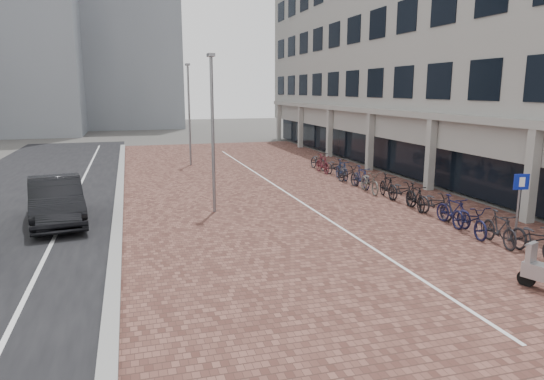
# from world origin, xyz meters

# --- Properties ---
(ground) EXTENTS (140.00, 140.00, 0.00)m
(ground) POSITION_xyz_m (0.00, 0.00, 0.00)
(ground) COLOR #474442
(ground) RESTS_ON ground
(plaza_brick) EXTENTS (14.50, 42.00, 0.04)m
(plaza_brick) POSITION_xyz_m (2.00, 12.00, 0.01)
(plaza_brick) COLOR brown
(plaza_brick) RESTS_ON ground
(street_asphalt) EXTENTS (8.00, 50.00, 0.03)m
(street_asphalt) POSITION_xyz_m (-9.00, 12.00, 0.01)
(street_asphalt) COLOR black
(street_asphalt) RESTS_ON ground
(curb) EXTENTS (0.35, 42.00, 0.14)m
(curb) POSITION_xyz_m (-5.10, 12.00, 0.07)
(curb) COLOR gray
(curb) RESTS_ON ground
(lane_line) EXTENTS (0.12, 44.00, 0.00)m
(lane_line) POSITION_xyz_m (-7.00, 12.00, 0.02)
(lane_line) COLOR white
(lane_line) RESTS_ON street_asphalt
(parking_line) EXTENTS (0.10, 30.00, 0.00)m
(parking_line) POSITION_xyz_m (2.20, 12.00, 0.04)
(parking_line) COLOR white
(parking_line) RESTS_ON plaza_brick
(office_building) EXTENTS (8.40, 40.00, 15.00)m
(office_building) POSITION_xyz_m (12.97, 16.00, 8.44)
(office_building) COLOR gray
(office_building) RESTS_ON ground
(car_dark) EXTENTS (2.45, 5.11, 1.61)m
(car_dark) POSITION_xyz_m (-7.13, 8.66, 0.81)
(car_dark) COLOR black
(car_dark) RESTS_ON ground
(parking_sign) EXTENTS (0.46, 0.13, 2.22)m
(parking_sign) POSITION_xyz_m (6.39, 1.90, 1.47)
(parking_sign) COLOR slate
(parking_sign) RESTS_ON ground
(lamp_near) EXTENTS (0.12, 0.12, 5.85)m
(lamp_near) POSITION_xyz_m (-1.55, 8.59, 2.93)
(lamp_near) COLOR gray
(lamp_near) RESTS_ON ground
(lamp_far) EXTENTS (0.12, 0.12, 6.11)m
(lamp_far) POSITION_xyz_m (-0.95, 20.83, 3.05)
(lamp_far) COLOR gray
(lamp_far) RESTS_ON ground
(bike_row) EXTENTS (1.26, 18.12, 1.05)m
(bike_row) POSITION_xyz_m (6.03, 9.05, 0.52)
(bike_row) COLOR black
(bike_row) RESTS_ON ground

